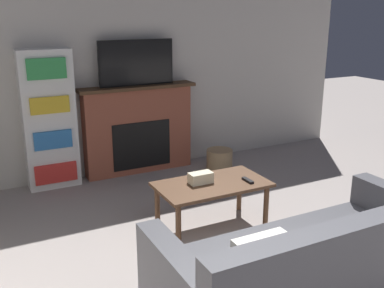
{
  "coord_description": "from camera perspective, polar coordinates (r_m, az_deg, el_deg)",
  "views": [
    {
      "loc": [
        -2.01,
        -1.21,
        2.0
      ],
      "look_at": [
        -0.06,
        2.58,
        0.72
      ],
      "focal_mm": 42.0,
      "sensor_mm": 36.0,
      "label": 1
    }
  ],
  "objects": [
    {
      "name": "fireplace",
      "position": [
        5.7,
        -6.83,
        1.94
      ],
      "size": [
        1.47,
        0.28,
        1.11
      ],
      "color": "brown",
      "rests_on": "ground_plane"
    },
    {
      "name": "storage_basket",
      "position": [
        5.87,
        3.5,
        -1.94
      ],
      "size": [
        0.34,
        0.34,
        0.26
      ],
      "color": "tan",
      "rests_on": "ground_plane"
    },
    {
      "name": "couch",
      "position": [
        3.23,
        15.0,
        -15.89
      ],
      "size": [
        2.08,
        0.99,
        0.87
      ],
      "color": "#4C4C51",
      "rests_on": "ground_plane"
    },
    {
      "name": "remote_control",
      "position": [
        4.25,
        7.09,
        -4.6
      ],
      "size": [
        0.04,
        0.15,
        0.02
      ],
      "color": "black",
      "rests_on": "coffee_table"
    },
    {
      "name": "bookshelf",
      "position": [
        5.36,
        -17.68,
        2.9
      ],
      "size": [
        0.58,
        0.29,
        1.59
      ],
      "color": "white",
      "rests_on": "ground_plane"
    },
    {
      "name": "wall_back",
      "position": [
        5.73,
        -6.55,
        10.05
      ],
      "size": [
        6.09,
        0.06,
        2.7
      ],
      "color": "beige",
      "rests_on": "ground_plane"
    },
    {
      "name": "coffee_table",
      "position": [
        4.21,
        2.56,
        -5.71
      ],
      "size": [
        1.04,
        0.58,
        0.46
      ],
      "color": "brown",
      "rests_on": "ground_plane"
    },
    {
      "name": "tissue_box",
      "position": [
        4.17,
        1.11,
        -4.31
      ],
      "size": [
        0.22,
        0.12,
        0.1
      ],
      "color": "beige",
      "rests_on": "coffee_table"
    },
    {
      "name": "tv",
      "position": [
        5.54,
        -7.06,
        10.2
      ],
      "size": [
        0.94,
        0.03,
        0.55
      ],
      "color": "black",
      "rests_on": "fireplace"
    }
  ]
}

